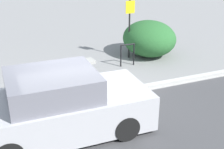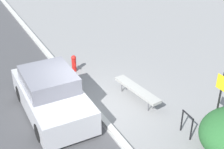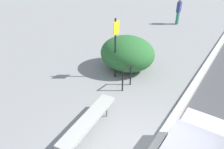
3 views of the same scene
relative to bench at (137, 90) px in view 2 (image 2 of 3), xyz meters
name	(u,v)px [view 2 (image 2 of 3)]	position (x,y,z in m)	size (l,w,h in m)	color
ground_plane	(93,109)	(-0.23, -1.71, -0.45)	(60.00, 60.00, 0.00)	gray
curb	(93,107)	(-0.23, -1.71, -0.38)	(60.00, 0.20, 0.13)	#B7B7B2
bench	(137,90)	(0.00, 0.00, 0.00)	(2.30, 0.67, 0.51)	#515156
bike_rack	(187,122)	(2.47, 0.29, 0.06)	(0.55, 0.09, 0.83)	black
sign_post	(219,99)	(2.89, 1.04, 0.94)	(0.36, 0.08, 2.30)	black
fire_hydrant	(74,63)	(-3.22, -1.21, -0.04)	(0.36, 0.22, 0.77)	red
parked_car_near	(51,95)	(-0.80, -3.03, 0.24)	(4.11, 1.92, 1.53)	black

